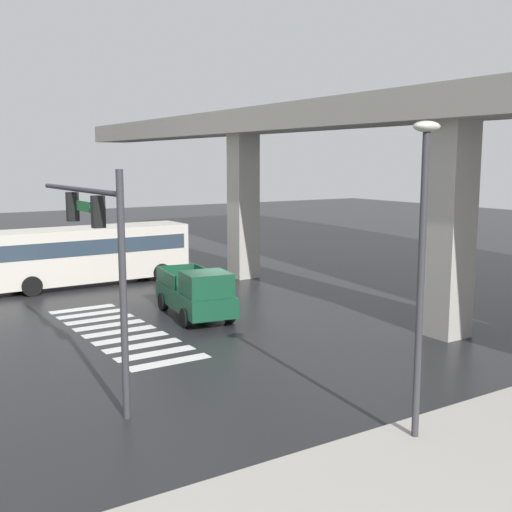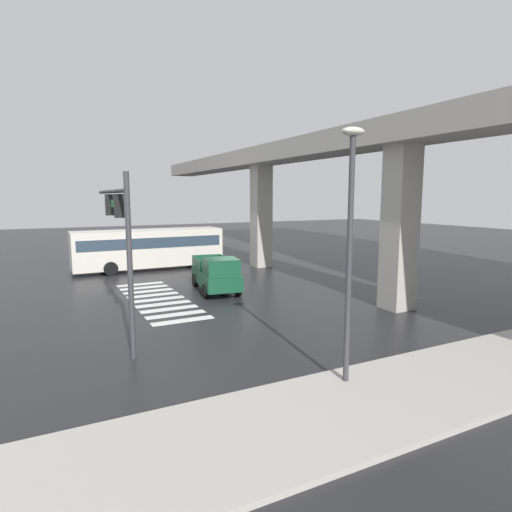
% 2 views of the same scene
% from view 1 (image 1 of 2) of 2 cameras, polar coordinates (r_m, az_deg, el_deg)
% --- Properties ---
extents(ground_plane, '(120.00, 120.00, 0.00)m').
position_cam_1_polar(ground_plane, '(26.72, -2.64, -5.32)').
color(ground_plane, '#232326').
extents(crosswalk_stripes, '(9.35, 2.80, 0.01)m').
position_cam_1_polar(crosswalk_stripes, '(24.77, -12.12, -6.61)').
color(crosswalk_stripes, silver).
rests_on(crosswalk_stripes, ground).
extents(elevated_overpass, '(54.36, 2.52, 9.00)m').
position_cam_1_polar(elevated_overpass, '(28.94, 6.38, 11.22)').
color(elevated_overpass, '#ADA89E').
rests_on(elevated_overpass, ground).
extents(pickup_truck, '(5.33, 2.66, 2.08)m').
position_cam_1_polar(pickup_truck, '(26.20, -5.30, -3.41)').
color(pickup_truck, '#14472D').
rests_on(pickup_truck, ground).
extents(city_bus, '(2.87, 10.82, 2.99)m').
position_cam_1_polar(city_bus, '(33.92, -15.13, 0.33)').
color(city_bus, beige).
rests_on(city_bus, ground).
extents(traffic_signal_mast, '(6.49, 0.32, 6.20)m').
position_cam_1_polar(traffic_signal_mast, '(17.26, -13.95, 1.60)').
color(traffic_signal_mast, '#38383D').
rests_on(traffic_signal_mast, ground).
extents(street_lamp_near_corner, '(0.44, 0.70, 7.24)m').
position_cam_1_polar(street_lamp_near_corner, '(14.43, 14.63, 0.91)').
color(street_lamp_near_corner, '#38383D').
rests_on(street_lamp_near_corner, ground).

